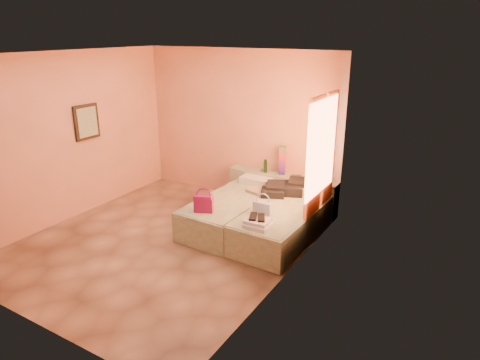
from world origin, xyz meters
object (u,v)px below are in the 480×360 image
Objects in this scene: bed_left at (234,211)px; flower_vase at (320,175)px; water_bottle at (265,166)px; towel_stack at (258,223)px; magenta_handbag at (204,203)px; blue_handbag at (263,208)px; bed_right at (283,223)px; headboard_ledge at (282,192)px; green_book at (296,177)px.

flower_vase reaches higher than bed_left.
towel_stack is at bearing -65.38° from water_bottle.
magenta_handbag is (-1.20, -1.69, -0.16)m from flower_vase.
bed_left is 7.07× the size of blue_handbag.
bed_right is at bearing -101.80° from flower_vase.
bed_right is (0.52, -1.05, -0.08)m from headboard_ledge.
towel_stack reaches higher than bed_left.
green_book reaches higher than towel_stack.
magenta_handbag is (-0.10, -0.71, 0.38)m from bed_left.
towel_stack is at bearing -72.44° from blue_handbag.
green_book is (0.60, 0.02, -0.10)m from water_bottle.
headboard_ledge is 0.43m from green_book.
headboard_ledge is at bearing 4.10° from water_bottle.
magenta_handbag is (-0.74, -1.75, -0.03)m from green_book.
water_bottle is 1.51m from blue_handbag.
flower_vase is 1.37m from blue_handbag.
flower_vase is 2.08m from magenta_handbag.
blue_handbag reaches higher than towel_stack.
water_bottle is at bearing 114.01° from blue_handbag.
green_book is 0.65× the size of flower_vase.
magenta_handbag reaches higher than bed_right.
towel_stack is (0.87, -0.76, 0.30)m from bed_left.
magenta_handbag reaches higher than blue_handbag.
bed_right is 5.71× the size of towel_stack.
bed_right is (0.90, 0.00, 0.00)m from bed_left.
bed_right is at bearing -50.26° from water_bottle.
towel_stack is (0.16, -0.44, -0.04)m from blue_handbag.
water_bottle is 0.81× the size of magenta_handbag.
blue_handbag is (0.80, 0.39, -0.04)m from magenta_handbag.
green_book is 1.90m from magenta_handbag.
flower_vase reaches higher than green_book.
green_book is 0.66× the size of blue_handbag.
green_book is (0.27, -0.00, 0.34)m from headboard_ledge.
towel_stack is (0.96, -0.06, -0.08)m from magenta_handbag.
green_book is 0.48m from flower_vase.
water_bottle reaches higher than magenta_handbag.
water_bottle is at bearing -175.90° from headboard_ledge.
flower_vase is at bearing -2.49° from water_bottle.
blue_handbag is at bearing 1.82° from magenta_handbag.
bed_left is 7.00× the size of magenta_handbag.
bed_left is 1.19m from towel_stack.
bed_left is 5.71× the size of towel_stack.
flower_vase is 0.81× the size of towel_stack.
flower_vase is at bearing 70.82° from blue_handbag.
bed_left is 1.15m from water_bottle.
blue_handbag is (0.33, -1.37, 0.27)m from headboard_ledge.
bed_left is 1.30m from green_book.
green_book is at bearing 171.59° from flower_vase.
towel_stack is at bearing -97.80° from flower_vase.
green_book reaches higher than bed_left.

